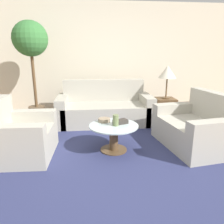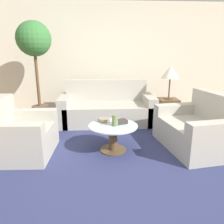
{
  "view_description": "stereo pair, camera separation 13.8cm",
  "coord_description": "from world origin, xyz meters",
  "px_view_note": "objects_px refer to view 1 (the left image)",
  "views": [
    {
      "loc": [
        -0.41,
        -2.54,
        1.48
      ],
      "look_at": [
        -0.06,
        0.81,
        0.55
      ],
      "focal_mm": 35.0,
      "sensor_mm": 36.0,
      "label": 1
    },
    {
      "loc": [
        -0.28,
        -2.55,
        1.48
      ],
      "look_at": [
        -0.06,
        0.81,
        0.55
      ],
      "focal_mm": 35.0,
      "sensor_mm": 36.0,
      "label": 2
    }
  ],
  "objects_px": {
    "potted_plant": "(31,48)",
    "vase": "(116,120)",
    "sofa_main": "(105,109)",
    "table_lamp": "(167,73)",
    "loveseat": "(197,129)",
    "bowl": "(104,120)",
    "book_stack": "(120,122)",
    "coffee_table": "(114,134)",
    "armchair": "(18,138)"
  },
  "relations": [
    {
      "from": "bowl",
      "to": "book_stack",
      "type": "bearing_deg",
      "value": -26.69
    },
    {
      "from": "bowl",
      "to": "book_stack",
      "type": "height_order",
      "value": "book_stack"
    },
    {
      "from": "potted_plant",
      "to": "book_stack",
      "type": "relative_size",
      "value": 8.42
    },
    {
      "from": "loveseat",
      "to": "book_stack",
      "type": "distance_m",
      "value": 1.25
    },
    {
      "from": "armchair",
      "to": "book_stack",
      "type": "bearing_deg",
      "value": -83.88
    },
    {
      "from": "sofa_main",
      "to": "potted_plant",
      "type": "bearing_deg",
      "value": 177.8
    },
    {
      "from": "loveseat",
      "to": "table_lamp",
      "type": "distance_m",
      "value": 1.5
    },
    {
      "from": "potted_plant",
      "to": "vase",
      "type": "distance_m",
      "value": 2.38
    },
    {
      "from": "table_lamp",
      "to": "vase",
      "type": "xyz_separation_m",
      "value": [
        -1.24,
        -1.35,
        -0.57
      ]
    },
    {
      "from": "sofa_main",
      "to": "vase",
      "type": "bearing_deg",
      "value": -87.71
    },
    {
      "from": "armchair",
      "to": "coffee_table",
      "type": "distance_m",
      "value": 1.39
    },
    {
      "from": "sofa_main",
      "to": "book_stack",
      "type": "height_order",
      "value": "sofa_main"
    },
    {
      "from": "potted_plant",
      "to": "loveseat",
      "type": "bearing_deg",
      "value": -27.49
    },
    {
      "from": "potted_plant",
      "to": "bowl",
      "type": "relative_size",
      "value": 10.95
    },
    {
      "from": "loveseat",
      "to": "book_stack",
      "type": "relative_size",
      "value": 5.48
    },
    {
      "from": "vase",
      "to": "coffee_table",
      "type": "bearing_deg",
      "value": 136.0
    },
    {
      "from": "vase",
      "to": "book_stack",
      "type": "distance_m",
      "value": 0.13
    },
    {
      "from": "loveseat",
      "to": "vase",
      "type": "bearing_deg",
      "value": -95.68
    },
    {
      "from": "coffee_table",
      "to": "table_lamp",
      "type": "height_order",
      "value": "table_lamp"
    },
    {
      "from": "table_lamp",
      "to": "coffee_table",
      "type": "bearing_deg",
      "value": -133.8
    },
    {
      "from": "coffee_table",
      "to": "potted_plant",
      "type": "bearing_deg",
      "value": 134.26
    },
    {
      "from": "armchair",
      "to": "loveseat",
      "type": "xyz_separation_m",
      "value": [
        2.74,
        0.08,
        0.0
      ]
    },
    {
      "from": "coffee_table",
      "to": "potted_plant",
      "type": "xyz_separation_m",
      "value": [
        -1.47,
        1.5,
        1.28
      ]
    },
    {
      "from": "loveseat",
      "to": "vase",
      "type": "height_order",
      "value": "loveseat"
    },
    {
      "from": "table_lamp",
      "to": "book_stack",
      "type": "xyz_separation_m",
      "value": [
        -1.16,
        -1.26,
        -0.62
      ]
    },
    {
      "from": "armchair",
      "to": "bowl",
      "type": "bearing_deg",
      "value": -77.7
    },
    {
      "from": "loveseat",
      "to": "table_lamp",
      "type": "relative_size",
      "value": 1.96
    },
    {
      "from": "sofa_main",
      "to": "bowl",
      "type": "xyz_separation_m",
      "value": [
        -0.1,
        -1.26,
        0.16
      ]
    },
    {
      "from": "table_lamp",
      "to": "bowl",
      "type": "bearing_deg",
      "value": -140.88
    },
    {
      "from": "sofa_main",
      "to": "table_lamp",
      "type": "height_order",
      "value": "table_lamp"
    },
    {
      "from": "potted_plant",
      "to": "bowl",
      "type": "bearing_deg",
      "value": -44.65
    },
    {
      "from": "armchair",
      "to": "sofa_main",
      "type": "bearing_deg",
      "value": -40.13
    },
    {
      "from": "coffee_table",
      "to": "vase",
      "type": "distance_m",
      "value": 0.23
    },
    {
      "from": "sofa_main",
      "to": "table_lamp",
      "type": "bearing_deg",
      "value": -5.61
    },
    {
      "from": "potted_plant",
      "to": "book_stack",
      "type": "bearing_deg",
      "value": -42.41
    },
    {
      "from": "book_stack",
      "to": "coffee_table",
      "type": "bearing_deg",
      "value": -172.42
    },
    {
      "from": "coffee_table",
      "to": "vase",
      "type": "bearing_deg",
      "value": -44.0
    },
    {
      "from": "loveseat",
      "to": "bowl",
      "type": "height_order",
      "value": "loveseat"
    },
    {
      "from": "coffee_table",
      "to": "book_stack",
      "type": "height_order",
      "value": "book_stack"
    },
    {
      "from": "loveseat",
      "to": "bowl",
      "type": "bearing_deg",
      "value": -104.13
    },
    {
      "from": "vase",
      "to": "book_stack",
      "type": "relative_size",
      "value": 0.68
    },
    {
      "from": "armchair",
      "to": "bowl",
      "type": "relative_size",
      "value": 5.11
    },
    {
      "from": "loveseat",
      "to": "vase",
      "type": "distance_m",
      "value": 1.34
    },
    {
      "from": "loveseat",
      "to": "coffee_table",
      "type": "distance_m",
      "value": 1.35
    },
    {
      "from": "armchair",
      "to": "loveseat",
      "type": "height_order",
      "value": "loveseat"
    },
    {
      "from": "loveseat",
      "to": "table_lamp",
      "type": "xyz_separation_m",
      "value": [
        -0.08,
        1.28,
        0.78
      ]
    },
    {
      "from": "vase",
      "to": "book_stack",
      "type": "bearing_deg",
      "value": 46.43
    },
    {
      "from": "loveseat",
      "to": "bowl",
      "type": "distance_m",
      "value": 1.49
    },
    {
      "from": "potted_plant",
      "to": "vase",
      "type": "relative_size",
      "value": 12.36
    },
    {
      "from": "potted_plant",
      "to": "bowl",
      "type": "distance_m",
      "value": 2.18
    }
  ]
}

